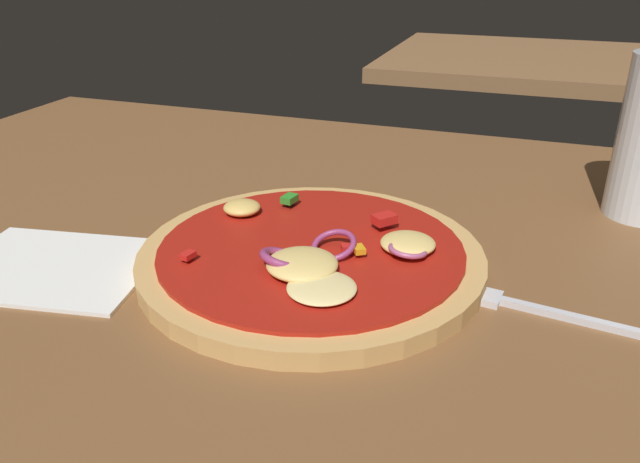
% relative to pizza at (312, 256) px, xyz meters
% --- Properties ---
extents(dining_table, '(1.17, 0.85, 0.03)m').
position_rel_pizza_xyz_m(dining_table, '(0.04, -0.03, -0.02)').
color(dining_table, brown).
rests_on(dining_table, ground).
extents(pizza, '(0.26, 0.26, 0.03)m').
position_rel_pizza_xyz_m(pizza, '(0.00, 0.00, 0.00)').
color(pizza, tan).
rests_on(pizza, dining_table).
extents(fork, '(0.15, 0.03, 0.01)m').
position_rel_pizza_xyz_m(fork, '(0.16, -0.01, -0.01)').
color(fork, silver).
rests_on(fork, dining_table).
extents(napkin, '(0.16, 0.14, 0.00)m').
position_rel_pizza_xyz_m(napkin, '(-0.18, -0.07, -0.01)').
color(napkin, white).
rests_on(napkin, dining_table).
extents(background_table, '(0.66, 0.51, 0.03)m').
position_rel_pizza_xyz_m(background_table, '(0.15, 1.03, -0.02)').
color(background_table, brown).
rests_on(background_table, ground).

